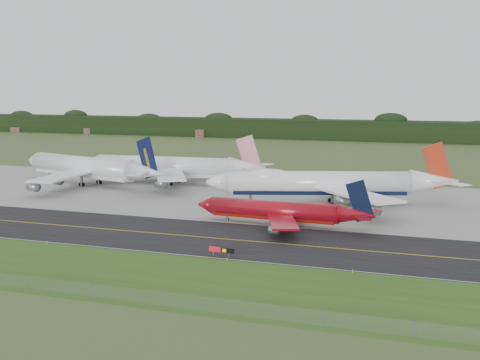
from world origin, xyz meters
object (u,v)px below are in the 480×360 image
jet_ba_747 (328,183)px  taxiway_sign (221,250)px  jet_red_737 (283,211)px  jet_star_tail (172,167)px  jet_navy_gold (90,168)px

jet_ba_747 → taxiway_sign: jet_ba_747 is taller
jet_red_737 → taxiway_sign: jet_red_737 is taller
jet_ba_747 → taxiway_sign: 63.62m
jet_ba_747 → jet_star_tail: bearing=160.4°
jet_ba_747 → jet_navy_gold: (-81.77, 9.07, -0.22)m
jet_red_737 → taxiway_sign: bearing=-94.8°
jet_ba_747 → taxiway_sign: size_ratio=12.78×
taxiway_sign → jet_star_tail: bearing=121.4°
jet_navy_gold → jet_star_tail: bearing=24.8°
jet_star_tail → jet_ba_747: bearing=-19.6°
taxiway_sign → jet_ba_747: bearing=84.3°
jet_red_737 → jet_navy_gold: bearing=152.8°
jet_navy_gold → jet_ba_747: bearing=-6.3°
jet_star_tail → jet_navy_gold: bearing=-155.2°
jet_star_tail → taxiway_sign: 97.96m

